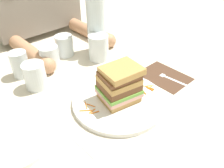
{
  "coord_description": "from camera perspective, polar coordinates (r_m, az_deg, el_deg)",
  "views": [
    {
      "loc": [
        -0.38,
        -0.39,
        0.45
      ],
      "look_at": [
        -0.01,
        0.0,
        0.05
      ],
      "focal_mm": 34.95,
      "sensor_mm": 36.0,
      "label": 1
    }
  ],
  "objects": [
    {
      "name": "ground_plane",
      "position": [
        0.7,
        0.82,
        -3.32
      ],
      "size": [
        3.0,
        3.0,
        0.0
      ],
      "primitive_type": "plane",
      "color": "beige"
    },
    {
      "name": "main_plate",
      "position": [
        0.68,
        1.74,
        -4.31
      ],
      "size": [
        0.29,
        0.29,
        0.01
      ],
      "primitive_type": "cylinder",
      "color": "white",
      "rests_on": "ground_plane"
    },
    {
      "name": "sandwich",
      "position": [
        0.64,
        1.93,
        -0.1
      ],
      "size": [
        0.13,
        0.12,
        0.11
      ],
      "color": "tan",
      "rests_on": "main_plate"
    },
    {
      "name": "carrot_shred_0",
      "position": [
        0.63,
        -4.51,
        -7.44
      ],
      "size": [
        0.02,
        0.01,
        0.0
      ],
      "primitive_type": "cylinder",
      "rotation": [
        0.0,
        1.57,
        2.8
      ],
      "color": "orange",
      "rests_on": "main_plate"
    },
    {
      "name": "carrot_shred_1",
      "position": [
        0.63,
        -5.25,
        -7.06
      ],
      "size": [
        0.02,
        0.01,
        0.0
      ],
      "primitive_type": "cylinder",
      "rotation": [
        0.0,
        1.57,
        0.1
      ],
      "color": "orange",
      "rests_on": "main_plate"
    },
    {
      "name": "carrot_shred_2",
      "position": [
        0.65,
        -6.84,
        -5.5
      ],
      "size": [
        0.02,
        0.03,
        0.0
      ],
      "primitive_type": "cylinder",
      "rotation": [
        0.0,
        1.57,
        1.07
      ],
      "color": "orange",
      "rests_on": "main_plate"
    },
    {
      "name": "carrot_shred_3",
      "position": [
        0.63,
        -6.87,
        -7.01
      ],
      "size": [
        0.03,
        0.02,
        0.0
      ],
      "primitive_type": "cylinder",
      "rotation": [
        0.0,
        1.57,
        2.44
      ],
      "color": "orange",
      "rests_on": "main_plate"
    },
    {
      "name": "carrot_shred_4",
      "position": [
        0.65,
        -5.51,
        -5.58
      ],
      "size": [
        0.01,
        0.03,
        0.0
      ],
      "primitive_type": "cylinder",
      "rotation": [
        0.0,
        1.57,
        5.06
      ],
      "color": "orange",
      "rests_on": "main_plate"
    },
    {
      "name": "carrot_shred_5",
      "position": [
        0.71,
        8.23,
        -1.88
      ],
      "size": [
        0.02,
        0.03,
        0.0
      ],
      "primitive_type": "cylinder",
      "rotation": [
        0.0,
        1.57,
        4.31
      ],
      "color": "orange",
      "rests_on": "main_plate"
    },
    {
      "name": "carrot_shred_6",
      "position": [
        0.73,
        10.09,
        -0.77
      ],
      "size": [
        0.03,
        0.0,
        0.0
      ],
      "primitive_type": "cylinder",
      "rotation": [
        0.0,
        1.57,
        3.17
      ],
      "color": "orange",
      "rests_on": "main_plate"
    },
    {
      "name": "carrot_shred_7",
      "position": [
        0.72,
        9.87,
        -1.27
      ],
      "size": [
        0.0,
        0.03,
        0.0
      ],
      "primitive_type": "cylinder",
      "rotation": [
        0.0,
        1.57,
        4.68
      ],
      "color": "orange",
      "rests_on": "main_plate"
    },
    {
      "name": "carrot_shred_8",
      "position": [
        0.73,
        8.05,
        -0.48
      ],
      "size": [
        0.02,
        0.03,
        0.0
      ],
      "primitive_type": "cylinder",
      "rotation": [
        0.0,
        1.57,
        5.31
      ],
      "color": "orange",
      "rests_on": "main_plate"
    },
    {
      "name": "carrot_shred_9",
      "position": [
        0.73,
        9.48,
        -0.46
      ],
      "size": [
        0.02,
        0.02,
        0.0
      ],
      "primitive_type": "cylinder",
      "rotation": [
        0.0,
        1.57,
        2.5
      ],
      "color": "orange",
      "rests_on": "main_plate"
    },
    {
      "name": "carrot_shred_10",
      "position": [
        0.72,
        10.09,
        -1.09
      ],
      "size": [
        0.01,
        0.02,
        0.0
      ],
      "primitive_type": "cylinder",
      "rotation": [
        0.0,
        1.57,
        5.04
      ],
      "color": "orange",
      "rests_on": "main_plate"
    },
    {
      "name": "napkin_dark",
      "position": [
        0.82,
        13.56,
        2.04
      ],
      "size": [
        0.13,
        0.17,
        0.0
      ],
      "primitive_type": "cube",
      "rotation": [
        0.0,
        0.0,
        -0.01
      ],
      "color": "#4C3323",
      "rests_on": "ground_plane"
    },
    {
      "name": "fork",
      "position": [
        0.81,
        14.94,
        1.62
      ],
      "size": [
        0.03,
        0.17,
        0.0
      ],
      "color": "silver",
      "rests_on": "napkin_dark"
    },
    {
      "name": "knife",
      "position": [
        0.6,
        -10.31,
        -12.99
      ],
      "size": [
        0.02,
        0.2,
        0.0
      ],
      "color": "silver",
      "rests_on": "ground_plane"
    },
    {
      "name": "juice_glass",
      "position": [
        0.88,
        -3.53,
        9.16
      ],
      "size": [
        0.08,
        0.08,
        0.1
      ],
      "color": "white",
      "rests_on": "ground_plane"
    },
    {
      "name": "water_bottle",
      "position": [
        0.91,
        -4.19,
        16.18
      ],
      "size": [
        0.07,
        0.07,
        0.3
      ],
      "color": "silver",
      "rests_on": "ground_plane"
    },
    {
      "name": "empty_tumbler_0",
      "position": [
        0.86,
        -15.99,
        6.8
      ],
      "size": [
        0.07,
        0.07,
        0.09
      ],
      "primitive_type": "cylinder",
      "color": "silver",
      "rests_on": "ground_plane"
    },
    {
      "name": "empty_tumbler_1",
      "position": [
        0.94,
        -12.35,
        9.81
      ],
      "size": [
        0.07,
        0.07,
        0.09
      ],
      "primitive_type": "cylinder",
      "color": "silver",
      "rests_on": "ground_plane"
    },
    {
      "name": "empty_tumbler_2",
      "position": [
        0.76,
        -19.49,
        2.04
      ],
      "size": [
        0.07,
        0.07,
        0.09
      ],
      "primitive_type": "cylinder",
      "color": "silver",
      "rests_on": "ground_plane"
    },
    {
      "name": "empty_tumbler_3",
      "position": [
        0.84,
        -22.94,
        4.79
      ],
      "size": [
        0.06,
        0.06,
        0.09
      ],
      "primitive_type": "cylinder",
      "color": "silver",
      "rests_on": "ground_plane"
    },
    {
      "name": "side_plate",
      "position": [
        0.62,
        -23.79,
        -13.68
      ],
      "size": [
        0.17,
        0.17,
        0.01
      ],
      "primitive_type": "cylinder",
      "color": "white",
      "rests_on": "ground_plane"
    }
  ]
}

